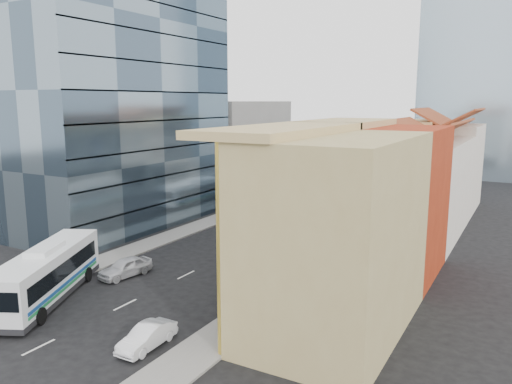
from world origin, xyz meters
The scene contains 15 objects.
ground centered at (0.00, 0.00, 0.00)m, with size 200.00×200.00×0.00m, color black.
sidewalk_right centered at (8.50, 22.00, 0.07)m, with size 3.00×90.00×0.15m, color slate.
sidewalk_left centered at (-8.50, 22.00, 0.07)m, with size 3.00×90.00×0.15m, color slate.
shophouse_tan centered at (14.00, 5.00, 6.00)m, with size 8.00×14.00×12.00m, color tan.
shophouse_red centered at (14.00, 17.00, 6.00)m, with size 8.00×10.00×12.00m, color #9C2C11.
shophouse_cream_near centered at (14.00, 26.50, 5.00)m, with size 8.00×9.00×10.00m, color silver.
shophouse_cream_mid centered at (14.00, 35.50, 5.00)m, with size 8.00×9.00×10.00m, color silver.
shophouse_cream_far centered at (14.00, 46.00, 5.50)m, with size 8.00×12.00×11.00m, color silver.
office_tower centered at (-17.00, 19.00, 15.00)m, with size 12.00×26.00×30.00m, color #374958.
office_block_far centered at (-16.00, 42.00, 7.00)m, with size 10.00×18.00×14.00m, color gray.
bus_left_near centered at (-5.50, -0.92, 2.00)m, with size 2.91×12.44×3.99m, color white, non-canonical shape.
bus_left_far centered at (-5.12, 31.59, 1.72)m, with size 2.52×10.74×3.44m, color white, non-canonical shape.
bus_right centered at (5.23, 22.93, 1.86)m, with size 2.72×11.62×3.73m, color silver, non-canonical shape.
sedan_left centered at (-4.07, 5.34, 0.77)m, with size 1.84×4.55×1.55m, color silver.
sedan_right centered at (5.50, -2.93, 0.66)m, with size 1.40×4.02×1.33m, color white.
Camera 1 is at (24.06, -23.19, 14.03)m, focal length 35.00 mm.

